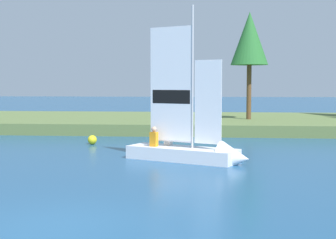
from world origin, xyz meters
The scene contains 5 objects.
ground_plane centered at (0.00, 0.00, 0.00)m, with size 200.00×200.00×0.00m, color navy.
shore_bank centered at (0.00, 23.39, 0.32)m, with size 80.00×12.57×0.65m, color #5B703D.
shoreline_tree_centre centered at (5.26, 21.96, 5.63)m, with size 2.32×2.32×6.67m.
sailboat centered at (2.54, 8.69, 0.46)m, with size 4.84×3.08×6.07m.
channel_buoy centered at (-2.63, 13.49, 0.22)m, with size 0.43×0.43×0.43m, color yellow.
Camera 1 is at (3.19, -9.58, 2.87)m, focal length 53.40 mm.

